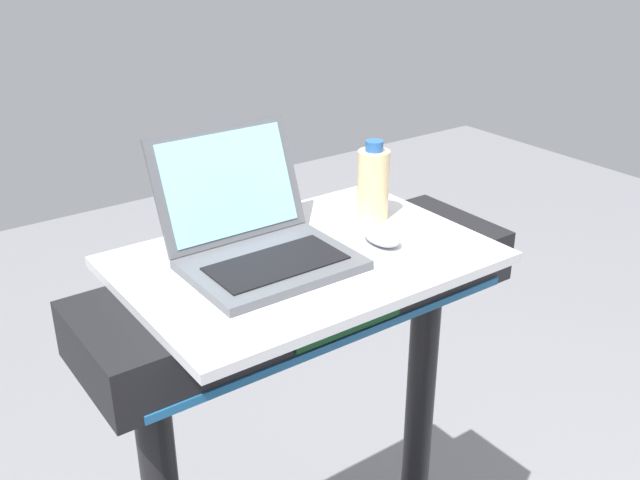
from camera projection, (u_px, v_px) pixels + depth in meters
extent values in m
cylinder|color=black|center=(418.00, 424.00, 1.84)|extent=(0.07, 0.07, 0.88)
cube|color=black|center=(305.00, 289.00, 1.45)|extent=(0.90, 0.28, 0.11)
cube|color=#0C3F19|center=(350.00, 319.00, 1.35)|extent=(0.24, 0.01, 0.06)
cube|color=#1E598C|center=(349.00, 340.00, 1.37)|extent=(0.81, 0.00, 0.02)
cube|color=silver|center=(305.00, 259.00, 1.43)|extent=(0.70, 0.48, 0.02)
cube|color=#515459|center=(272.00, 265.00, 1.36)|extent=(0.30, 0.23, 0.02)
cube|color=black|center=(276.00, 263.00, 1.34)|extent=(0.25, 0.12, 0.00)
cube|color=#515459|center=(228.00, 184.00, 1.43)|extent=(0.30, 0.09, 0.21)
cube|color=#8CCCF2|center=(229.00, 184.00, 1.42)|extent=(0.27, 0.07, 0.19)
ellipsoid|color=#B2B2B7|center=(381.00, 235.00, 1.46)|extent=(0.07, 0.11, 0.03)
cylinder|color=beige|center=(373.00, 185.00, 1.56)|extent=(0.07, 0.07, 0.15)
cylinder|color=#2659A5|center=(374.00, 146.00, 1.52)|extent=(0.04, 0.04, 0.02)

